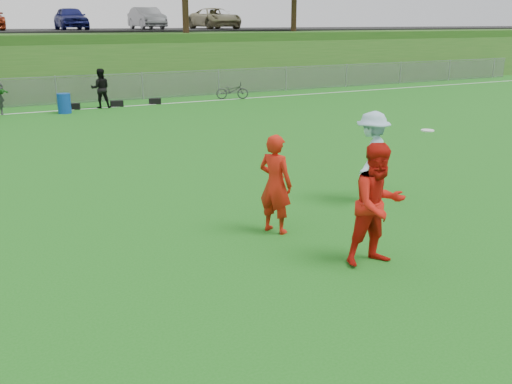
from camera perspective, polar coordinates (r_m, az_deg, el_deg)
ground at (r=8.97m, az=0.57°, el=-7.27°), size 120.00×120.00×0.00m
sideline_far at (r=25.79m, az=-18.55°, el=7.76°), size 60.00×0.10×0.01m
fence at (r=27.68m, az=-19.35°, el=9.59°), size 58.00×0.06×1.30m
berm at (r=38.50m, az=-21.96°, el=12.37°), size 120.00×18.00×3.00m
parking_lot at (r=40.43m, az=-22.51°, el=14.67°), size 120.00×12.00×0.10m
car_row at (r=39.34m, az=-24.25°, el=15.59°), size 32.04×5.18×1.44m
gear_bags at (r=26.03m, az=-16.57°, el=8.28°), size 7.49×0.46×0.26m
player_red_left at (r=10.06m, az=1.95°, el=0.81°), size 0.68×0.77×1.78m
player_red_center at (r=8.89m, az=12.11°, el=-1.25°), size 0.98×0.78×1.92m
player_blue at (r=12.02m, az=11.50°, el=3.42°), size 1.40×1.30×1.90m
frisbee at (r=12.87m, az=16.79°, el=5.92°), size 0.28×0.28×0.03m
recycling_bin at (r=24.94m, az=-18.64°, el=8.40°), size 0.71×0.71×0.81m
bicycle at (r=28.11m, az=-2.40°, el=10.10°), size 1.64×1.05×0.81m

